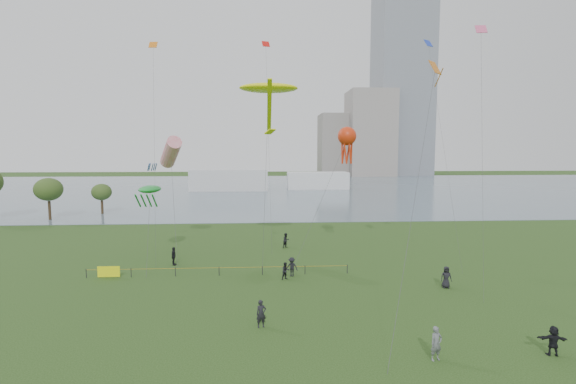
{
  "coord_description": "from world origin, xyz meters",
  "views": [
    {
      "loc": [
        -2.08,
        -25.59,
        11.6
      ],
      "look_at": [
        0.0,
        10.0,
        8.0
      ],
      "focal_mm": 26.0,
      "sensor_mm": 36.0,
      "label": 1
    }
  ],
  "objects": [
    {
      "name": "kite_creature",
      "position": [
        -13.9,
        18.18,
        7.51
      ],
      "size": [
        2.14,
        8.08,
        7.93
      ],
      "rotation": [
        0.0,
        0.0,
        -0.28
      ],
      "color": "#3F3F42"
    },
    {
      "name": "building_mid",
      "position": [
        46.0,
        162.0,
        19.0
      ],
      "size": [
        20.0,
        20.0,
        38.0
      ],
      "primitive_type": "cube",
      "color": "gray",
      "rests_on": "ground_plane"
    },
    {
      "name": "pavilion_left",
      "position": [
        -12.0,
        95.0,
        3.0
      ],
      "size": [
        22.0,
        8.0,
        6.0
      ],
      "primitive_type": "cube",
      "color": "silver",
      "rests_on": "ground_plane"
    },
    {
      "name": "spectator_d",
      "position": [
        13.25,
        7.8,
        0.92
      ],
      "size": [
        0.97,
        0.69,
        1.84
      ],
      "primitive_type": "imported",
      "rotation": [
        0.0,
        0.0,
        -0.12
      ],
      "color": "black",
      "rests_on": "ground_plane"
    },
    {
      "name": "ground_plane",
      "position": [
        0.0,
        0.0,
        0.0
      ],
      "size": [
        400.0,
        400.0,
        0.0
      ],
      "primitive_type": "plane",
      "color": "#1C3711"
    },
    {
      "name": "kite_stingray",
      "position": [
        -1.56,
        15.21,
        17.48
      ],
      "size": [
        5.66,
        10.25,
        17.98
      ],
      "rotation": [
        0.0,
        0.0,
        -0.17
      ],
      "color": "#3F3F42"
    },
    {
      "name": "building_low",
      "position": [
        32.0,
        168.0,
        14.0
      ],
      "size": [
        16.0,
        18.0,
        28.0
      ],
      "primitive_type": "cube",
      "color": "gray",
      "rests_on": "ground_plane"
    },
    {
      "name": "trees",
      "position": [
        -42.44,
        45.72,
        5.66
      ],
      "size": [
        20.62,
        11.44,
        8.77
      ],
      "color": "#332517",
      "rests_on": "ground_plane"
    },
    {
      "name": "pavilion_right",
      "position": [
        14.0,
        98.0,
        2.5
      ],
      "size": [
        18.0,
        7.0,
        5.0
      ],
      "primitive_type": "cube",
      "color": "silver",
      "rests_on": "ground_plane"
    },
    {
      "name": "spectator_g",
      "position": [
        0.53,
        23.05,
        0.88
      ],
      "size": [
        1.09,
        1.05,
        1.77
      ],
      "primitive_type": "imported",
      "rotation": [
        0.0,
        0.0,
        0.65
      ],
      "color": "black",
      "rests_on": "ground_plane"
    },
    {
      "name": "spectator_b",
      "position": [
        0.46,
        11.79,
        0.89
      ],
      "size": [
        1.31,
        1.07,
        1.77
      ],
      "primitive_type": "imported",
      "rotation": [
        0.0,
        0.0,
        -0.42
      ],
      "color": "black",
      "rests_on": "ground_plane"
    },
    {
      "name": "kite_flyer",
      "position": [
        7.38,
        -4.07,
        0.96
      ],
      "size": [
        0.79,
        0.62,
        1.92
      ],
      "primitive_type": "imported",
      "rotation": [
        0.0,
        0.0,
        0.26
      ],
      "color": "slate",
      "rests_on": "ground_plane"
    },
    {
      "name": "small_kites",
      "position": [
        3.79,
        19.24,
        23.0
      ],
      "size": [
        31.34,
        18.22,
        3.58
      ],
      "color": "orange"
    },
    {
      "name": "spectator_f",
      "position": [
        -2.3,
        0.8,
        0.91
      ],
      "size": [
        0.76,
        0.6,
        1.83
      ],
      "primitive_type": "imported",
      "rotation": [
        0.0,
        0.0,
        0.28
      ],
      "color": "black",
      "rests_on": "ground_plane"
    },
    {
      "name": "fence",
      "position": [
        -12.38,
        12.36,
        0.55
      ],
      "size": [
        24.07,
        0.07,
        1.05
      ],
      "color": "black",
      "rests_on": "ground_plane"
    },
    {
      "name": "spectator_c",
      "position": [
        -11.21,
        16.18,
        0.93
      ],
      "size": [
        0.53,
        1.12,
        1.86
      ],
      "primitive_type": "imported",
      "rotation": [
        0.0,
        0.0,
        1.5
      ],
      "color": "black",
      "rests_on": "ground_plane"
    },
    {
      "name": "kite_delta",
      "position": [
        12.23,
        9.4,
        17.4
      ],
      "size": [
        9.24,
        16.6,
        19.3
      ],
      "rotation": [
        0.0,
        0.0,
        0.06
      ],
      "color": "#3F3F42"
    },
    {
      "name": "spectator_e",
      "position": [
        14.23,
        -3.91,
        0.86
      ],
      "size": [
        1.66,
        0.84,
        1.71
      ],
      "primitive_type": "imported",
      "rotation": [
        0.0,
        0.0,
        2.92
      ],
      "color": "black",
      "rests_on": "ground_plane"
    },
    {
      "name": "kite_octopus",
      "position": [
        6.69,
        18.13,
        12.95
      ],
      "size": [
        7.39,
        7.18,
        14.04
      ],
      "rotation": [
        0.0,
        0.0,
        0.33
      ],
      "color": "#3F3F42"
    },
    {
      "name": "kite_windsock",
      "position": [
        -12.44,
        21.79,
        11.34
      ],
      "size": [
        4.16,
        8.84,
        13.18
      ],
      "rotation": [
        0.0,
        0.0,
        -0.14
      ],
      "color": "#3F3F42"
    },
    {
      "name": "spectator_a",
      "position": [
        -0.16,
        10.83,
        0.79
      ],
      "size": [
        0.95,
        0.88,
        1.58
      ],
      "primitive_type": "imported",
      "rotation": [
        0.0,
        0.0,
        0.47
      ],
      "color": "black",
      "rests_on": "ground_plane"
    },
    {
      "name": "tower",
      "position": [
        62.0,
        168.0,
        60.0
      ],
      "size": [
        24.0,
        24.0,
        120.0
      ],
      "primitive_type": "cube",
      "color": "slate",
      "rests_on": "ground_plane"
    },
    {
      "name": "lake",
      "position": [
        0.0,
        100.0,
        0.02
      ],
      "size": [
        400.0,
        120.0,
        0.08
      ],
      "primitive_type": "cube",
      "color": "slate",
      "rests_on": "ground_plane"
    }
  ]
}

